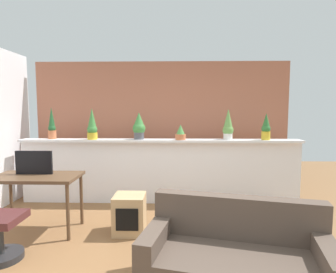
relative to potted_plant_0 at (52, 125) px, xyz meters
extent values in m
plane|color=brown|center=(1.86, -2.00, -1.34)|extent=(12.00, 12.00, 0.00)
cube|color=white|center=(1.86, 0.00, -0.81)|extent=(4.75, 0.16, 1.06)
cube|color=white|center=(1.86, -0.04, -0.26)|extent=(4.75, 0.28, 0.04)
cube|color=#AD664C|center=(1.86, 0.60, -0.09)|extent=(4.75, 0.10, 2.50)
cylinder|color=#C66B42|center=(0.00, 0.00, -0.16)|extent=(0.13, 0.13, 0.15)
sphere|color=#235B2D|center=(0.00, 0.00, -0.05)|extent=(0.12, 0.12, 0.12)
cone|color=#235B2D|center=(0.00, 0.00, 0.14)|extent=(0.11, 0.11, 0.34)
cylinder|color=gold|center=(0.72, -0.07, -0.18)|extent=(0.17, 0.17, 0.12)
sphere|color=#3D843D|center=(0.72, -0.07, -0.07)|extent=(0.17, 0.17, 0.17)
cone|color=#3D843D|center=(0.72, -0.07, 0.13)|extent=(0.14, 0.14, 0.33)
cylinder|color=#4C4C51|center=(1.50, -0.03, -0.18)|extent=(0.17, 0.17, 0.12)
sphere|color=#3D843D|center=(1.50, -0.03, -0.05)|extent=(0.22, 0.22, 0.22)
cone|color=#3D843D|center=(1.50, -0.03, 0.10)|extent=(0.18, 0.18, 0.23)
cylinder|color=#C66B42|center=(2.21, -0.07, -0.19)|extent=(0.17, 0.17, 0.09)
cone|color=#4C9347|center=(2.21, -0.07, -0.06)|extent=(0.14, 0.14, 0.16)
cylinder|color=silver|center=(3.01, 0.00, -0.19)|extent=(0.15, 0.15, 0.10)
sphere|color=#669E4C|center=(3.01, 0.00, -0.08)|extent=(0.18, 0.18, 0.18)
cone|color=#669E4C|center=(3.01, 0.00, 0.12)|extent=(0.16, 0.16, 0.32)
cylinder|color=gold|center=(3.63, -0.06, -0.17)|extent=(0.14, 0.14, 0.14)
sphere|color=#2D7033|center=(3.63, -0.06, -0.05)|extent=(0.14, 0.14, 0.14)
cone|color=#2D7033|center=(3.63, -0.06, 0.09)|extent=(0.12, 0.12, 0.23)
cylinder|color=brown|center=(0.81, -1.47, -0.98)|extent=(0.04, 0.04, 0.71)
cylinder|color=brown|center=(-0.19, -0.97, -0.98)|extent=(0.04, 0.04, 0.71)
cylinder|color=brown|center=(0.81, -0.97, -0.98)|extent=(0.04, 0.04, 0.71)
cube|color=brown|center=(0.31, -1.22, -0.61)|extent=(1.10, 0.60, 0.04)
cube|color=black|center=(0.25, -1.14, -0.43)|extent=(0.49, 0.04, 0.31)
cylinder|color=#262628|center=(0.26, -1.93, -1.30)|extent=(0.44, 0.44, 0.07)
cylinder|color=#333333|center=(0.26, -1.93, -1.10)|extent=(0.06, 0.06, 0.34)
cube|color=#4C2323|center=(0.26, -1.93, -0.89)|extent=(0.44, 0.44, 0.08)
cube|color=tan|center=(1.52, -1.22, -1.09)|extent=(0.40, 0.40, 0.50)
cube|color=black|center=(1.52, -1.41, -1.09)|extent=(0.28, 0.04, 0.28)
cube|color=brown|center=(2.70, -2.20, -0.74)|extent=(1.55, 0.51, 0.40)
cube|color=brown|center=(1.95, -2.33, -0.86)|extent=(0.33, 0.78, 0.16)
cube|color=brown|center=(3.31, -2.65, -0.86)|extent=(0.33, 0.78, 0.16)
camera|label=1|loc=(2.12, -4.76, 0.26)|focal=30.08mm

